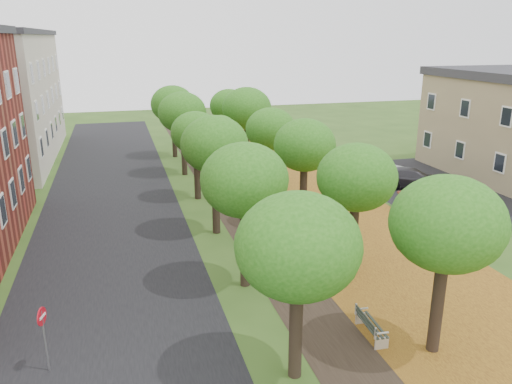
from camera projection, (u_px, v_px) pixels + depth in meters
ground at (360, 363)px, 15.72m from camera, size 120.00×120.00×0.00m
street_asphalt at (112, 223)px, 27.57m from camera, size 8.00×70.00×0.01m
footpath at (243, 210)px, 29.50m from camera, size 3.20×70.00×0.01m
leaf_verge at (321, 203)px, 30.79m from camera, size 7.50×70.00×0.01m
parking_lot at (432, 188)px, 33.91m from camera, size 9.00×16.00×0.01m
tree_row_west at (204, 139)px, 27.63m from camera, size 3.43×33.43×5.88m
tree_row_east at (286, 135)px, 28.87m from camera, size 3.43×33.43×5.88m
bench at (370, 325)px, 17.00m from camera, size 0.60×1.74×0.81m
street_sign at (43, 325)px, 14.89m from camera, size 0.20×0.55×2.17m
car_silver at (456, 202)px, 28.61m from camera, size 4.65×2.81×1.48m
car_red at (433, 198)px, 29.70m from camera, size 4.13×2.02×1.30m
car_grey at (412, 178)px, 33.80m from camera, size 4.98×3.51×1.34m
car_white at (382, 172)px, 35.23m from camera, size 5.56×3.70×1.42m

